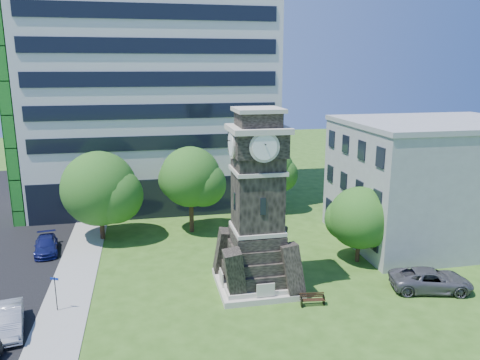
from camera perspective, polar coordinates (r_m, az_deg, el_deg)
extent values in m
plane|color=#2F5317|center=(30.86, -2.68, -14.91)|extent=(160.00, 160.00, 0.00)
cube|color=gray|center=(35.46, -19.71, -11.72)|extent=(3.00, 70.00, 0.06)
cube|color=beige|center=(33.03, 2.03, -12.48)|extent=(5.40, 5.40, 0.40)
cube|color=beige|center=(32.88, 2.03, -11.93)|extent=(4.80, 4.80, 0.30)
cube|color=black|center=(30.60, 2.14, -0.63)|extent=(3.00, 3.00, 6.40)
cube|color=beige|center=(31.48, 2.09, -5.93)|extent=(3.25, 3.25, 0.25)
cube|color=beige|center=(30.37, 2.16, 1.20)|extent=(3.25, 3.25, 0.25)
cube|color=black|center=(29.45, 2.82, -3.23)|extent=(0.35, 0.08, 1.10)
cube|color=black|center=(30.03, 2.19, 4.55)|extent=(3.30, 3.30, 1.60)
cube|color=beige|center=(29.90, 2.20, 6.25)|extent=(3.70, 3.70, 0.35)
cylinder|color=white|center=(28.34, 3.04, 3.99)|extent=(1.56, 0.06, 1.56)
cylinder|color=white|center=(29.66, -1.15, 4.44)|extent=(0.06, 1.56, 1.56)
cube|color=black|center=(29.83, 2.21, 7.40)|extent=(2.60, 2.60, 0.90)
cube|color=beige|center=(29.77, 2.22, 8.54)|extent=(3.00, 3.00, 0.25)
cube|color=silver|center=(52.81, -10.70, 12.63)|extent=(25.00, 15.00, 28.00)
cube|color=black|center=(47.36, -9.87, -2.15)|extent=(24.50, 0.80, 4.00)
cube|color=#9B9EA0|center=(43.42, 22.46, -0.36)|extent=(15.00, 12.00, 10.00)
cube|color=#9B9EA0|center=(42.56, 23.09, 6.45)|extent=(15.20, 12.20, 0.40)
imported|color=#9B9CA2|center=(30.74, -26.42, -15.06)|extent=(2.36, 4.54, 1.43)
imported|color=#12174F|center=(41.45, -22.56, -7.36)|extent=(2.36, 4.49, 1.24)
imported|color=#4E4E53|center=(34.72, 22.25, -11.20)|extent=(5.82, 3.70, 1.49)
cube|color=black|center=(30.69, 7.51, -14.55)|extent=(0.05, 0.39, 0.61)
cube|color=black|center=(31.16, 10.17, -14.19)|extent=(0.05, 0.39, 0.61)
cube|color=black|center=(30.87, 8.86, -14.23)|extent=(1.57, 0.42, 0.03)
cube|color=black|center=(30.92, 8.75, -13.67)|extent=(1.57, 0.03, 0.35)
cylinder|color=black|center=(31.65, -21.53, -12.81)|extent=(0.06, 0.06, 2.31)
cube|color=#0E159B|center=(31.23, -21.70, -11.13)|extent=(0.55, 0.04, 0.14)
cylinder|color=#332114|center=(42.72, -16.49, -5.22)|extent=(0.40, 0.40, 2.66)
sphere|color=#2B661E|center=(41.81, -16.79, -0.99)|extent=(6.43, 6.43, 6.43)
sphere|color=#2B661E|center=(41.21, -15.03, -1.83)|extent=(4.82, 4.82, 4.82)
sphere|color=#2B661E|center=(42.77, -18.17, -1.18)|extent=(4.50, 4.50, 4.50)
cylinder|color=#332114|center=(42.94, -5.93, -4.38)|extent=(0.41, 0.41, 3.00)
sphere|color=#1E5C1B|center=(41.95, -6.05, 0.39)|extent=(5.43, 5.43, 5.43)
sphere|color=#1E5C1B|center=(41.68, -4.47, -0.49)|extent=(4.07, 4.07, 4.07)
sphere|color=#1E5C1B|center=(42.61, -7.40, 0.10)|extent=(3.80, 3.80, 3.80)
cylinder|color=#332114|center=(48.93, 3.71, -2.31)|extent=(0.39, 0.39, 2.60)
sphere|color=#2A631D|center=(48.15, 3.77, 1.33)|extent=(4.72, 4.72, 4.72)
sphere|color=#2A631D|center=(48.08, 4.99, 0.67)|extent=(3.54, 3.54, 3.54)
sphere|color=#2A631D|center=(48.57, 2.64, 1.10)|extent=(3.30, 3.30, 3.30)
cylinder|color=#332114|center=(37.65, 14.16, -8.13)|extent=(0.33, 0.33, 2.07)
sphere|color=#37691F|center=(36.80, 14.39, -4.47)|extent=(4.75, 4.75, 4.75)
sphere|color=#37691F|center=(36.94, 16.00, -5.16)|extent=(3.56, 3.56, 3.56)
sphere|color=#37691F|center=(37.04, 12.81, -4.64)|extent=(3.32, 3.32, 3.32)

